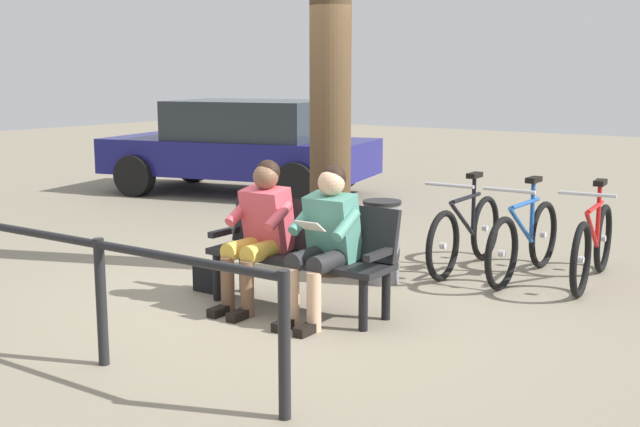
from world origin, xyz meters
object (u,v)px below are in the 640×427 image
(person_companion, at_px, (260,227))
(bicycle_orange, at_px, (524,240))
(tree_trunk, at_px, (330,73))
(person_reading, at_px, (325,235))
(bicycle_black, at_px, (465,233))
(parked_car, at_px, (243,145))
(litter_bin, at_px, (382,242))
(handbag, at_px, (210,278))
(bench, at_px, (304,247))
(bicycle_blue, at_px, (593,245))

(person_companion, relative_size, bicycle_orange, 0.71)
(tree_trunk, relative_size, bicycle_orange, 2.26)
(person_reading, relative_size, bicycle_black, 0.71)
(parked_car, bearing_deg, litter_bin, 129.38)
(handbag, xyz_separation_m, parked_car, (3.66, -4.58, 0.65))
(person_reading, bearing_deg, bicycle_orange, -111.40)
(litter_bin, bearing_deg, bicycle_orange, -137.51)
(bicycle_black, bearing_deg, tree_trunk, -51.18)
(bicycle_orange, bearing_deg, parked_car, -114.49)
(person_reading, bearing_deg, parked_car, -44.89)
(bench, height_order, bicycle_black, bicycle_black)
(bicycle_blue, bearing_deg, parked_car, -117.31)
(litter_bin, distance_m, bicycle_black, 0.98)
(person_reading, relative_size, litter_bin, 1.58)
(bench, xyz_separation_m, handbag, (0.95, 0.11, -0.39))
(bench, bearing_deg, person_reading, 152.74)
(person_reading, xyz_separation_m, bicycle_black, (-0.17, -2.10, -0.31))
(person_reading, bearing_deg, bicycle_blue, -122.12)
(litter_bin, relative_size, parked_car, 0.17)
(person_companion, distance_m, bicycle_blue, 3.06)
(tree_trunk, height_order, litter_bin, tree_trunk)
(bench, relative_size, person_reading, 1.34)
(bicycle_orange, bearing_deg, bicycle_black, -88.77)
(person_companion, xyz_separation_m, litter_bin, (-0.40, -1.23, -0.28))
(litter_bin, bearing_deg, handbag, 48.30)
(person_companion, distance_m, tree_trunk, 1.76)
(bench, bearing_deg, person_companion, 27.09)
(bench, distance_m, person_reading, 0.39)
(bench, height_order, tree_trunk, tree_trunk)
(tree_trunk, bearing_deg, litter_bin, 179.08)
(person_reading, distance_m, bicycle_orange, 2.27)
(bicycle_blue, bearing_deg, litter_bin, -62.50)
(bench, relative_size, parked_car, 0.36)
(litter_bin, distance_m, bicycle_blue, 1.91)
(tree_trunk, bearing_deg, parked_car, -39.60)
(person_reading, xyz_separation_m, bicycle_orange, (-0.76, -2.12, -0.31))
(bench, height_order, bicycle_orange, bicycle_orange)
(person_reading, relative_size, bicycle_blue, 0.72)
(tree_trunk, distance_m, litter_bin, 1.62)
(handbag, xyz_separation_m, tree_trunk, (-0.45, -1.17, 1.78))
(person_reading, distance_m, litter_bin, 1.26)
(handbag, relative_size, bicycle_black, 0.18)
(bench, relative_size, tree_trunk, 0.43)
(bench, relative_size, bicycle_orange, 0.96)
(bench, relative_size, litter_bin, 2.13)
(bench, bearing_deg, litter_bin, -96.55)
(tree_trunk, relative_size, bicycle_blue, 2.26)
(bench, xyz_separation_m, tree_trunk, (0.50, -1.06, 1.39))
(person_companion, height_order, bicycle_orange, person_companion)
(bench, distance_m, bicycle_blue, 2.71)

